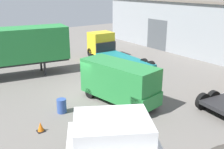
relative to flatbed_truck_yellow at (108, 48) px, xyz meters
The scene contains 5 objects.
ground_plane 9.31m from the flatbed_truck_yellow, 43.77° to the right, with size 60.00×60.00×0.00m, color slate.
flatbed_truck_yellow is the anchor object (origin of this frame).
delivery_van_green 10.91m from the flatbed_truck_yellow, 30.40° to the right, with size 5.75×2.93×2.70m.
oil_drum 12.61m from the flatbed_truck_yellow, 47.62° to the right, with size 0.58×0.58×0.88m.
traffic_cone 14.95m from the flatbed_truck_yellow, 48.57° to the right, with size 0.40×0.40×0.55m.
Camera 1 is at (15.41, -8.85, 7.34)m, focal length 42.00 mm.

